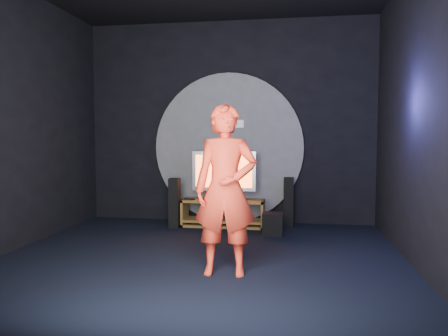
% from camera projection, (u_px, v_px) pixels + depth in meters
% --- Properties ---
extents(floor, '(5.00, 5.00, 0.00)m').
position_uv_depth(floor, '(198.00, 260.00, 5.30)').
color(floor, black).
rests_on(floor, ground).
extents(back_wall, '(5.00, 0.04, 3.50)m').
position_uv_depth(back_wall, '(229.00, 122.00, 7.64)').
color(back_wall, black).
rests_on(back_wall, ground).
extents(front_wall, '(5.00, 0.04, 3.50)m').
position_uv_depth(front_wall, '(111.00, 95.00, 2.71)').
color(front_wall, black).
rests_on(front_wall, ground).
extents(left_wall, '(0.04, 5.00, 3.50)m').
position_uv_depth(left_wall, '(7.00, 117.00, 5.57)').
color(left_wall, black).
rests_on(left_wall, ground).
extents(right_wall, '(0.04, 5.00, 3.50)m').
position_uv_depth(right_wall, '(421.00, 113.00, 4.78)').
color(right_wall, black).
rests_on(right_wall, ground).
extents(wall_disc_panel, '(2.60, 0.11, 2.60)m').
position_uv_depth(wall_disc_panel, '(228.00, 148.00, 7.61)').
color(wall_disc_panel, '#515156').
rests_on(wall_disc_panel, ground).
extents(media_console, '(1.37, 0.45, 0.45)m').
position_uv_depth(media_console, '(224.00, 215.00, 7.31)').
color(media_console, olive).
rests_on(media_console, ground).
extents(tv, '(1.07, 0.22, 0.80)m').
position_uv_depth(tv, '(224.00, 173.00, 7.33)').
color(tv, '#B4B5BC').
rests_on(tv, media_console).
extents(center_speaker, '(0.40, 0.15, 0.15)m').
position_uv_depth(center_speaker, '(222.00, 196.00, 7.14)').
color(center_speaker, black).
rests_on(center_speaker, media_console).
extents(remote, '(0.18, 0.05, 0.02)m').
position_uv_depth(remote, '(189.00, 199.00, 7.26)').
color(remote, black).
rests_on(remote, media_console).
extents(tower_speaker_left, '(0.16, 0.18, 0.82)m').
position_uv_depth(tower_speaker_left, '(175.00, 203.00, 7.20)').
color(tower_speaker_left, black).
rests_on(tower_speaker_left, ground).
extents(tower_speaker_right, '(0.16, 0.18, 0.82)m').
position_uv_depth(tower_speaker_right, '(289.00, 202.00, 7.32)').
color(tower_speaker_right, black).
rests_on(tower_speaker_right, ground).
extents(subwoofer, '(0.31, 0.31, 0.34)m').
position_uv_depth(subwoofer, '(273.00, 224.00, 6.65)').
color(subwoofer, black).
rests_on(subwoofer, ground).
extents(player, '(0.70, 0.49, 1.85)m').
position_uv_depth(player, '(226.00, 190.00, 4.69)').
color(player, red).
rests_on(player, ground).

